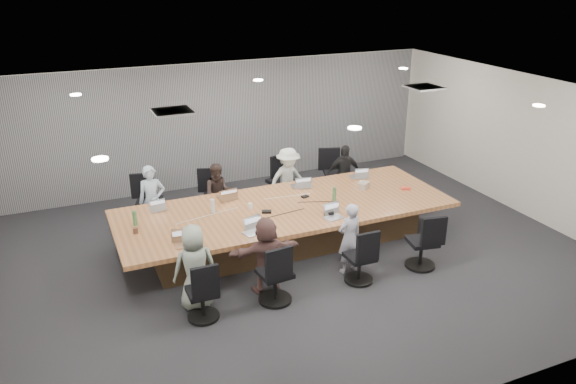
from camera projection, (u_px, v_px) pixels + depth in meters
name	position (u px, v px, depth m)	size (l,w,h in m)	color
floor	(297.00, 255.00, 9.90)	(10.00, 8.00, 0.00)	#28282C
ceiling	(298.00, 98.00, 8.85)	(10.00, 8.00, 0.00)	white
wall_back	(225.00, 124.00, 12.78)	(10.00, 2.80, 0.00)	beige
wall_front	(452.00, 304.00, 5.97)	(10.00, 2.80, 0.00)	beige
wall_right	(525.00, 146.00, 11.21)	(8.00, 2.80, 0.00)	beige
curtain	(226.00, 124.00, 12.71)	(9.80, 0.04, 2.80)	gray
conference_table	(286.00, 223.00, 10.17)	(6.00, 2.20, 0.74)	#503822
chair_0	(150.00, 206.00, 10.83)	(0.58, 0.58, 0.86)	black
chair_1	(214.00, 199.00, 11.32)	(0.49, 0.49, 0.73)	black
chair_2	(282.00, 185.00, 11.84)	(0.59, 0.59, 0.87)	black
chair_3	(336.00, 177.00, 12.31)	(0.59, 0.59, 0.88)	black
chair_4	(202.00, 296.00, 8.00)	(0.49, 0.49, 0.72)	black
chair_5	(275.00, 278.00, 8.39)	(0.54, 0.54, 0.80)	black
chair_6	(360.00, 261.00, 8.94)	(0.49, 0.49, 0.73)	black
chair_7	(422.00, 246.00, 9.37)	(0.53, 0.53, 0.79)	black
person_0	(152.00, 201.00, 10.44)	(0.49, 0.32, 1.35)	#A3B9CD
laptop_0	(158.00, 208.00, 9.94)	(0.28, 0.19, 0.02)	#B2B2B7
person_1	(219.00, 194.00, 10.93)	(0.59, 0.46, 1.22)	#332623
laptop_1	(227.00, 197.00, 10.41)	(0.34, 0.24, 0.02)	#8C6647
person_2	(288.00, 180.00, 11.45)	(0.87, 0.50, 1.35)	silver
laptop_2	(299.00, 186.00, 10.95)	(0.33, 0.22, 0.02)	#B2B2B7
person_3	(344.00, 174.00, 11.94)	(0.74, 0.31, 1.26)	black
laptop_3	(357.00, 177.00, 11.43)	(0.29, 0.20, 0.02)	#B2B2B7
person_4	(195.00, 267.00, 8.18)	(0.64, 0.42, 1.31)	gray
laptop_4	(185.00, 245.00, 8.62)	(0.30, 0.21, 0.02)	#8C6647
person_5	(266.00, 255.00, 8.61)	(1.14, 0.36, 1.23)	brown
laptop_5	(254.00, 233.00, 9.03)	(0.33, 0.23, 0.02)	#B2B2B7
person_6	(349.00, 238.00, 9.15)	(0.45, 0.29, 1.22)	#A09DAE
laptop_6	(334.00, 218.00, 9.57)	(0.31, 0.22, 0.02)	#B2B2B7
bottle_green_left	(135.00, 218.00, 9.27)	(0.07, 0.07, 0.25)	#3B7341
bottle_green_right	(334.00, 194.00, 10.26)	(0.07, 0.07, 0.24)	#3B7341
bottle_clear	(213.00, 206.00, 9.74)	(0.07, 0.07, 0.25)	silver
cup_white_far	(250.00, 206.00, 9.93)	(0.08, 0.08, 0.10)	white
cup_white_near	(361.00, 183.00, 10.97)	(0.08, 0.08, 0.10)	white
mug_brown	(136.00, 230.00, 9.01)	(0.08, 0.08, 0.10)	brown
mic_left	(267.00, 212.00, 9.78)	(0.17, 0.11, 0.03)	black
mic_right	(305.00, 196.00, 10.43)	(0.13, 0.09, 0.03)	black
stapler	(329.00, 214.00, 9.66)	(0.17, 0.04, 0.06)	black
canvas_bag	(364.00, 185.00, 10.82)	(0.23, 0.14, 0.12)	#AF9C8C
snack_packet	(406.00, 188.00, 10.80)	(0.16, 0.11, 0.04)	#F0412A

